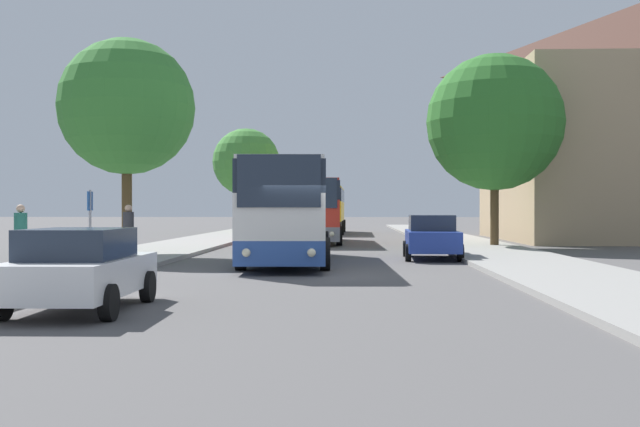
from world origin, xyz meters
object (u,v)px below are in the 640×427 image
at_px(bus_front, 288,211).
at_px(bus_middle, 315,210).
at_px(bus_rear, 327,209).
at_px(tree_left_far, 246,162).
at_px(tree_right_near, 495,123).
at_px(tree_left_near, 127,107).
at_px(pedestrian_waiting_far, 128,232).
at_px(parked_car_right_near, 432,236).
at_px(bus_stop_sign, 90,217).
at_px(pedestrian_waiting_near, 21,236).
at_px(parked_car_left_curb, 80,268).

distance_m(bus_front, bus_middle, 15.23).
bearing_deg(bus_rear, tree_left_far, 175.34).
distance_m(tree_left_far, tree_right_near, 25.94).
relative_size(bus_rear, tree_left_near, 1.35).
relative_size(pedestrian_waiting_far, tree_right_near, 0.20).
bearing_deg(tree_left_near, bus_front, -27.42).
relative_size(parked_car_right_near, bus_stop_sign, 1.96).
bearing_deg(pedestrian_waiting_near, tree_left_near, -11.74).
xyz_separation_m(parked_car_left_curb, tree_left_far, (-3.10, 43.68, 4.67)).
bearing_deg(bus_stop_sign, parked_car_right_near, 22.36).
distance_m(parked_car_left_curb, tree_right_near, 25.81).
xyz_separation_m(parked_car_right_near, bus_stop_sign, (-11.20, -4.61, 0.75)).
distance_m(pedestrian_waiting_far, tree_left_far, 32.85).
relative_size(bus_rear, parked_car_left_curb, 2.75).
relative_size(bus_stop_sign, tree_right_near, 0.25).
bearing_deg(tree_right_near, tree_left_far, 124.88).
bearing_deg(bus_rear, bus_front, -90.07).
xyz_separation_m(bus_front, bus_stop_sign, (-6.05, -2.34, -0.21)).
distance_m(bus_middle, tree_right_near, 10.91).
relative_size(parked_car_left_curb, tree_left_far, 0.52).
height_order(parked_car_left_curb, parked_car_right_near, parked_car_right_near).
relative_size(bus_front, bus_stop_sign, 4.65).
bearing_deg(tree_left_far, tree_left_near, -91.58).
relative_size(parked_car_left_curb, pedestrian_waiting_far, 2.23).
relative_size(bus_middle, tree_right_near, 1.17).
height_order(bus_stop_sign, pedestrian_waiting_near, bus_stop_sign).
distance_m(parked_car_right_near, tree_right_near, 10.20).
bearing_deg(bus_stop_sign, pedestrian_waiting_far, 56.87).
relative_size(tree_left_far, tree_right_near, 0.87).
bearing_deg(bus_rear, tree_left_near, -103.66).
distance_m(bus_middle, tree_left_far, 17.74).
distance_m(parked_car_left_curb, tree_left_near, 16.88).
height_order(parked_car_left_curb, pedestrian_waiting_near, pedestrian_waiting_near).
xyz_separation_m(bus_middle, pedestrian_waiting_near, (-7.45, -19.92, -0.71)).
distance_m(bus_rear, pedestrian_waiting_near, 36.42).
height_order(bus_middle, parked_car_right_near, bus_middle).
xyz_separation_m(parked_car_right_near, pedestrian_waiting_far, (-10.37, -3.33, 0.26)).
distance_m(parked_car_left_curb, parked_car_right_near, 16.48).
height_order(bus_front, bus_rear, bus_rear).
relative_size(bus_middle, tree_left_near, 1.26).
bearing_deg(tree_left_far, bus_rear, -5.27).
xyz_separation_m(parked_car_left_curb, pedestrian_waiting_far, (-2.46, 11.12, 0.31)).
relative_size(bus_front, pedestrian_waiting_far, 5.80).
relative_size(bus_front, bus_rear, 0.95).
relative_size(bus_rear, tree_left_far, 1.44).
bearing_deg(bus_front, tree_left_near, 150.41).
relative_size(bus_stop_sign, tree_left_far, 0.29).
distance_m(bus_stop_sign, tree_right_near, 20.07).
distance_m(pedestrian_waiting_near, tree_left_far, 36.47).
height_order(bus_middle, pedestrian_waiting_far, bus_middle).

